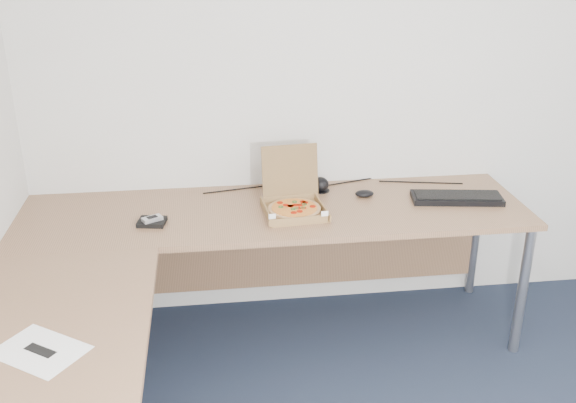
{
  "coord_description": "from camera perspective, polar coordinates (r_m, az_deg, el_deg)",
  "views": [
    {
      "loc": [
        -0.81,
        -1.55,
        2.02
      ],
      "look_at": [
        -0.45,
        1.28,
        0.82
      ],
      "focal_mm": 40.85,
      "sensor_mm": 36.0,
      "label": 1
    }
  ],
  "objects": [
    {
      "name": "paper_sheet",
      "position": [
        2.36,
        -20.76,
        -12.04
      ],
      "size": [
        0.35,
        0.33,
        0.0
      ],
      "primitive_type": "cube",
      "rotation": [
        0.0,
        0.0,
        -0.62
      ],
      "color": "white",
      "rests_on": "desk"
    },
    {
      "name": "pizza_box",
      "position": [
        3.19,
        0.52,
        -0.34
      ],
      "size": [
        0.28,
        0.33,
        0.29
      ],
      "rotation": [
        0.0,
        0.0,
        0.09
      ],
      "color": "olive",
      "rests_on": "desk"
    },
    {
      "name": "mouse",
      "position": [
        3.4,
        6.67,
        0.69
      ],
      "size": [
        0.1,
        0.07,
        0.04
      ],
      "primitive_type": "ellipsoid",
      "rotation": [
        0.0,
        0.0,
        -0.02
      ],
      "color": "black",
      "rests_on": "desk"
    },
    {
      "name": "keyboard",
      "position": [
        3.44,
        14.47,
        0.3
      ],
      "size": [
        0.47,
        0.23,
        0.03
      ],
      "primitive_type": "cube",
      "rotation": [
        0.0,
        0.0,
        -0.15
      ],
      "color": "black",
      "rests_on": "desk"
    },
    {
      "name": "phone",
      "position": [
        3.12,
        -11.74,
        -1.48
      ],
      "size": [
        0.1,
        0.09,
        0.02
      ],
      "primitive_type": "cube",
      "rotation": [
        0.0,
        0.0,
        0.5
      ],
      "color": "#B2B5BA",
      "rests_on": "wallet"
    },
    {
      "name": "dome_speaker",
      "position": [
        3.45,
        2.86,
        1.56
      ],
      "size": [
        0.1,
        0.1,
        0.08
      ],
      "primitive_type": "ellipsoid",
      "color": "black",
      "rests_on": "desk"
    },
    {
      "name": "drinking_glass",
      "position": [
        3.46,
        2.04,
        1.88
      ],
      "size": [
        0.06,
        0.06,
        0.11
      ],
      "primitive_type": "cylinder",
      "color": "white",
      "rests_on": "desk"
    },
    {
      "name": "desk",
      "position": [
        2.85,
        -6.72,
        -4.97
      ],
      "size": [
        2.5,
        2.2,
        0.73
      ],
      "color": "#8C6345",
      "rests_on": "ground"
    },
    {
      "name": "cable_bundle",
      "position": [
        3.53,
        3.53,
        1.43
      ],
      "size": [
        0.68,
        0.14,
        0.01
      ],
      "primitive_type": null,
      "rotation": [
        0.0,
        0.0,
        0.14
      ],
      "color": "black",
      "rests_on": "desk"
    },
    {
      "name": "wallet",
      "position": [
        3.14,
        -11.76,
        -1.75
      ],
      "size": [
        0.14,
        0.13,
        0.02
      ],
      "primitive_type": "cube",
      "rotation": [
        0.0,
        0.0,
        -0.18
      ],
      "color": "black",
      "rests_on": "desk"
    },
    {
      "name": "room_shell",
      "position": [
        1.91,
        18.62,
        -2.25
      ],
      "size": [
        3.5,
        3.5,
        2.5
      ],
      "primitive_type": null,
      "color": "silver",
      "rests_on": "ground"
    }
  ]
}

